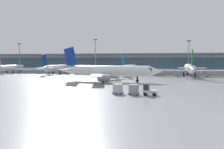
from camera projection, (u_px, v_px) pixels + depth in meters
ground_plane at (68, 97)px, 46.52m from camera, size 400.00×400.00×0.00m
taxiway_centreline_stripe at (109, 82)px, 76.80m from camera, size 109.99×2.45×0.01m
terminal_concourse at (143, 63)px, 130.92m from camera, size 186.92×11.00×9.60m
gate_airplane_0 at (11, 68)px, 127.80m from camera, size 23.96×25.84×8.55m
gate_airplane_1 at (58, 68)px, 120.23m from camera, size 25.34×27.32×9.05m
gate_airplane_2 at (129, 68)px, 112.35m from camera, size 26.84×28.78×9.56m
gate_airplane_3 at (189, 68)px, 103.27m from camera, size 29.29×31.53×10.45m
taxiing_regional_jet at (109, 71)px, 78.64m from camera, size 31.83×29.66×10.56m
baggage_tug at (149, 91)px, 48.87m from camera, size 2.73×1.85×2.10m
cargo_dolly_lead at (134, 89)px, 49.93m from camera, size 2.25×1.81×1.94m
cargo_dolly_trailing at (118, 88)px, 51.09m from camera, size 2.25×1.81×1.94m
apron_light_mast_0 at (19, 56)px, 139.74m from camera, size 1.80×0.36×15.19m
apron_light_mast_1 at (95, 55)px, 129.05m from camera, size 1.80×0.36×16.49m
apron_light_mast_2 at (189, 56)px, 117.68m from camera, size 1.80×0.36×15.16m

